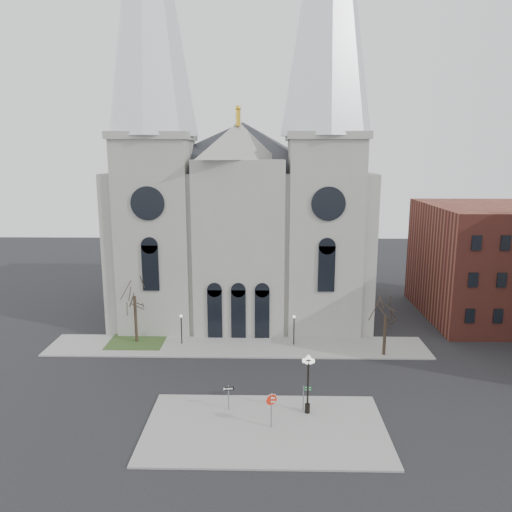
{
  "coord_description": "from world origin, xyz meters",
  "views": [
    {
      "loc": [
        3.04,
        -38.8,
        20.23
      ],
      "look_at": [
        2.04,
        8.0,
        10.51
      ],
      "focal_mm": 35.0,
      "sensor_mm": 36.0,
      "label": 1
    }
  ],
  "objects_px": {
    "one_way_sign": "(229,393)",
    "street_name_sign": "(304,395)",
    "globe_lamp": "(308,377)",
    "stop_sign": "(271,403)"
  },
  "relations": [
    {
      "from": "stop_sign",
      "to": "one_way_sign",
      "type": "distance_m",
      "value": 4.29
    },
    {
      "from": "globe_lamp",
      "to": "one_way_sign",
      "type": "distance_m",
      "value": 6.47
    },
    {
      "from": "one_way_sign",
      "to": "street_name_sign",
      "type": "xyz_separation_m",
      "value": [
        6.03,
        -0.0,
        -0.14
      ]
    },
    {
      "from": "stop_sign",
      "to": "one_way_sign",
      "type": "relative_size",
      "value": 1.34
    },
    {
      "from": "globe_lamp",
      "to": "street_name_sign",
      "type": "xyz_separation_m",
      "value": [
        -0.22,
        0.41,
        -1.79
      ]
    },
    {
      "from": "one_way_sign",
      "to": "street_name_sign",
      "type": "height_order",
      "value": "street_name_sign"
    },
    {
      "from": "stop_sign",
      "to": "globe_lamp",
      "type": "height_order",
      "value": "globe_lamp"
    },
    {
      "from": "stop_sign",
      "to": "globe_lamp",
      "type": "xyz_separation_m",
      "value": [
        2.86,
        2.17,
        1.12
      ]
    },
    {
      "from": "street_name_sign",
      "to": "globe_lamp",
      "type": "bearing_deg",
      "value": -61.55
    },
    {
      "from": "globe_lamp",
      "to": "street_name_sign",
      "type": "relative_size",
      "value": 2.31
    }
  ]
}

